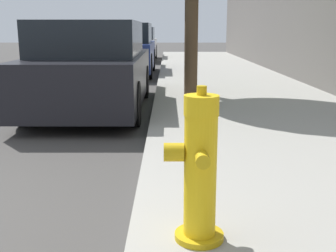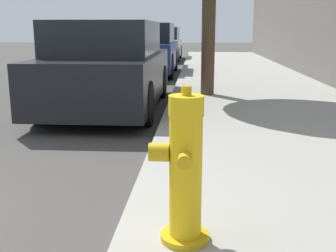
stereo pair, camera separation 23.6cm
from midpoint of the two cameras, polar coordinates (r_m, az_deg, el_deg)
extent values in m
cylinder|color=#C39C11|center=(2.49, 5.12, -14.71)|extent=(0.28, 0.28, 0.04)
cylinder|color=yellow|center=(2.35, 5.30, -6.87)|extent=(0.18, 0.18, 0.69)
cylinder|color=yellow|center=(2.24, 5.51, 2.75)|extent=(0.19, 0.19, 0.11)
cylinder|color=#C39C11|center=(2.23, 5.55, 4.76)|extent=(0.05, 0.05, 0.05)
cylinder|color=#C39C11|center=(2.17, 5.44, -4.69)|extent=(0.08, 0.09, 0.08)
cylinder|color=#C39C11|center=(2.44, 5.30, -2.72)|extent=(0.08, 0.09, 0.08)
cylinder|color=#C39C11|center=(2.31, 1.71, -3.59)|extent=(0.11, 0.10, 0.10)
cube|color=black|center=(7.18, -6.96, 6.65)|extent=(1.66, 4.05, 0.75)
cube|color=black|center=(6.98, -7.36, 11.73)|extent=(1.53, 2.23, 0.53)
cylinder|color=black|center=(8.59, -10.28, 6.03)|extent=(0.20, 0.63, 0.63)
cylinder|color=black|center=(8.35, -0.19, 6.04)|extent=(0.20, 0.63, 0.63)
cylinder|color=black|center=(6.21, -15.91, 3.10)|extent=(0.20, 0.63, 0.63)
cylinder|color=black|center=(5.88, -1.99, 3.05)|extent=(0.20, 0.63, 0.63)
cube|color=navy|center=(12.68, -2.42, 9.55)|extent=(1.69, 3.86, 0.75)
cube|color=black|center=(12.50, -2.53, 12.49)|extent=(1.56, 2.13, 0.55)
cylinder|color=black|center=(13.98, -5.02, 8.94)|extent=(0.20, 0.70, 0.70)
cylinder|color=black|center=(13.82, 1.35, 8.94)|extent=(0.20, 0.70, 0.70)
cylinder|color=black|center=(11.62, -6.87, 8.08)|extent=(0.20, 0.70, 0.70)
cylinder|color=black|center=(11.44, 0.78, 8.09)|extent=(0.20, 0.70, 0.70)
cube|color=silver|center=(18.49, -0.77, 10.56)|extent=(1.76, 4.10, 0.73)
cube|color=black|center=(18.31, -0.82, 12.47)|extent=(1.62, 2.26, 0.50)
cylinder|color=black|center=(19.85, -2.80, 10.06)|extent=(0.20, 0.61, 0.61)
cylinder|color=black|center=(19.72, 1.90, 10.05)|extent=(0.20, 0.61, 0.61)
cylinder|color=black|center=(17.33, -3.80, 9.61)|extent=(0.20, 0.61, 0.61)
cylinder|color=black|center=(17.19, 1.58, 9.60)|extent=(0.20, 0.61, 0.61)
cylinder|color=brown|center=(7.74, 6.41, 13.32)|extent=(0.24, 0.24, 2.45)
camera|label=1|loc=(0.12, -88.07, 0.45)|focal=45.00mm
camera|label=2|loc=(0.12, 91.93, -0.45)|focal=45.00mm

